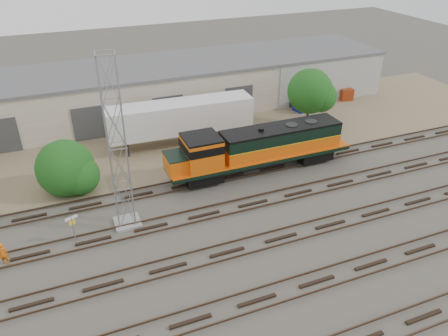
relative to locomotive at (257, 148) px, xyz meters
name	(u,v)px	position (x,y,z in m)	size (l,w,h in m)	color
ground	(211,227)	(-6.45, -6.00, -2.28)	(140.00, 140.00, 0.00)	#47423A
dirt_strip	(158,141)	(-6.45, 9.00, -2.27)	(80.00, 16.00, 0.02)	#726047
tracks	(227,252)	(-6.45, -9.00, -2.20)	(80.00, 20.40, 0.28)	black
warehouse	(139,90)	(-6.40, 16.98, 0.38)	(58.40, 10.40, 5.30)	beige
locomotive	(257,148)	(0.00, 0.00, 0.00)	(16.40, 2.88, 3.94)	black
signal_tower	(118,149)	(-11.89, -3.31, 3.74)	(1.82, 1.82, 12.34)	gray
sign_post	(72,224)	(-15.55, -3.98, -0.83)	(0.81, 0.33, 2.07)	gray
worker	(3,253)	(-19.91, -4.59, -1.48)	(0.58, 0.38, 1.60)	orange
semi_trailer	(184,117)	(-4.07, 7.69, 0.41)	(13.96, 3.37, 4.26)	silver
dumpster_blue	(302,105)	(10.84, 10.63, -1.53)	(1.60, 1.50, 1.50)	#151A92
dumpster_red	(346,94)	(17.62, 11.78, -1.58)	(1.50, 1.40, 1.40)	maroon
tree_mid	(69,170)	(-15.12, 2.78, -0.38)	(4.80, 4.57, 4.57)	#382619
tree_east	(313,93)	(9.30, 6.44, 1.51)	(4.82, 4.59, 6.20)	#382619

